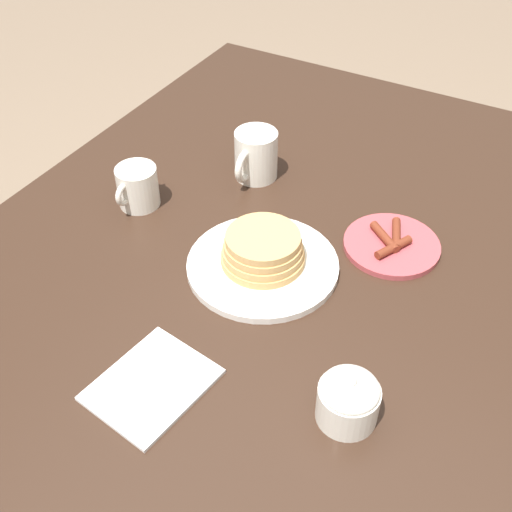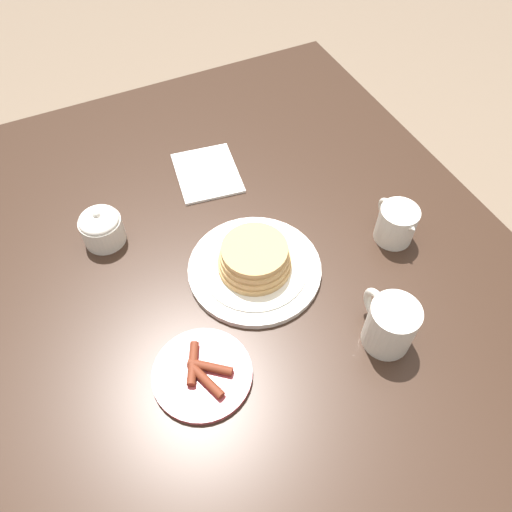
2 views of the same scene
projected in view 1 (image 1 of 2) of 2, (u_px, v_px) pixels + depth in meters
ground_plane at (267, 484)px, 1.53m from camera, size 8.00×8.00×0.00m
dining_table at (272, 303)px, 1.12m from camera, size 1.33×0.98×0.74m
pancake_plate at (261, 256)px, 1.00m from camera, size 0.24×0.24×0.07m
side_plate_bacon at (392, 244)px, 1.05m from camera, size 0.16×0.16×0.02m
coffee_mug at (255, 155)px, 1.18m from camera, size 0.11×0.08×0.09m
creamer_pitcher at (138, 186)px, 1.12m from camera, size 0.11×0.07×0.08m
sugar_bowl at (348, 399)px, 0.79m from camera, size 0.08×0.08×0.08m
napkin at (152, 385)px, 0.85m from camera, size 0.17×0.15×0.01m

